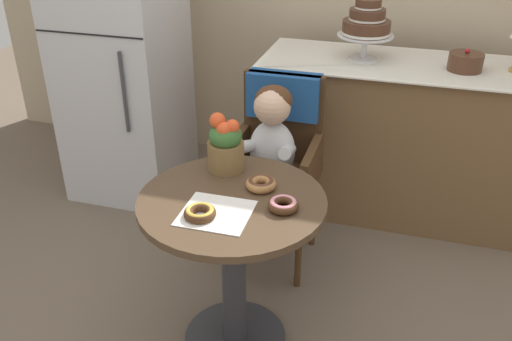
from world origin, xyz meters
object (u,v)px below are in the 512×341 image
(seated_child, at_px, (270,147))
(round_layer_cake, at_px, (466,62))
(donut_front, at_px, (261,183))
(donut_side, at_px, (283,204))
(refrigerator, at_px, (121,58))
(tiered_cake_stand, at_px, (367,24))
(cafe_table, at_px, (233,244))
(donut_mid, at_px, (200,213))
(flower_vase, at_px, (226,144))
(wicker_chair, at_px, (278,141))

(seated_child, distance_m, round_layer_cake, 1.14)
(donut_front, bearing_deg, round_layer_cake, 56.97)
(donut_side, bearing_deg, refrigerator, 138.30)
(seated_child, height_order, donut_side, seated_child)
(round_layer_cake, bearing_deg, refrigerator, -174.98)
(donut_side, relative_size, tiered_cake_stand, 0.35)
(cafe_table, relative_size, donut_mid, 6.15)
(tiered_cake_stand, bearing_deg, seated_child, -112.87)
(donut_side, relative_size, round_layer_cake, 0.65)
(donut_mid, xyz_separation_m, donut_side, (0.27, 0.14, 0.00))
(seated_child, xyz_separation_m, flower_vase, (-0.10, -0.33, 0.15))
(wicker_chair, relative_size, refrigerator, 0.56)
(seated_child, relative_size, donut_side, 6.35)
(tiered_cake_stand, distance_m, refrigerator, 1.40)
(donut_side, bearing_deg, donut_mid, -153.08)
(round_layer_cake, height_order, refrigerator, refrigerator)
(donut_front, bearing_deg, flower_vase, 148.02)
(wicker_chair, height_order, donut_side, wicker_chair)
(donut_front, height_order, flower_vase, flower_vase)
(wicker_chair, distance_m, tiered_cake_stand, 0.81)
(cafe_table, distance_m, seated_child, 0.57)
(flower_vase, xyz_separation_m, refrigerator, (-0.95, 0.88, 0.02))
(refrigerator, bearing_deg, donut_side, -41.70)
(donut_mid, distance_m, round_layer_cake, 1.70)
(wicker_chair, bearing_deg, cafe_table, -95.81)
(wicker_chair, bearing_deg, refrigerator, 153.44)
(donut_mid, distance_m, refrigerator, 1.60)
(donut_mid, height_order, round_layer_cake, round_layer_cake)
(refrigerator, bearing_deg, cafe_table, -46.33)
(cafe_table, xyz_separation_m, seated_child, (-0.00, 0.55, 0.17))
(wicker_chair, xyz_separation_m, seated_child, (-0.00, -0.16, 0.04))
(cafe_table, bearing_deg, seated_child, 90.06)
(seated_child, distance_m, donut_mid, 0.71)
(donut_side, bearing_deg, seated_child, 109.84)
(wicker_chair, height_order, seated_child, seated_child)
(donut_side, height_order, round_layer_cake, round_layer_cake)
(seated_child, relative_size, tiered_cake_stand, 2.24)
(wicker_chair, xyz_separation_m, tiered_cake_stand, (0.32, 0.60, 0.45))
(flower_vase, distance_m, round_layer_cake, 1.41)
(donut_front, relative_size, refrigerator, 0.07)
(flower_vase, bearing_deg, donut_mid, -85.07)
(seated_child, bearing_deg, cafe_table, -89.94)
(donut_front, height_order, refrigerator, refrigerator)
(flower_vase, height_order, round_layer_cake, round_layer_cake)
(donut_front, bearing_deg, wicker_chair, 97.99)
(donut_mid, bearing_deg, cafe_table, 66.33)
(cafe_table, xyz_separation_m, refrigerator, (-1.05, 1.10, 0.34))
(flower_vase, relative_size, refrigerator, 0.14)
(donut_mid, bearing_deg, donut_side, 26.92)
(tiered_cake_stand, bearing_deg, cafe_table, -103.70)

